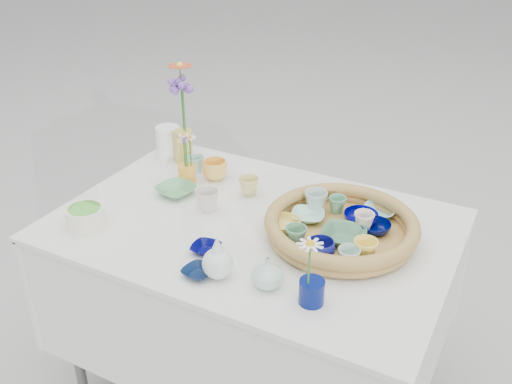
% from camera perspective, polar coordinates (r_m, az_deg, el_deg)
% --- Properties ---
extents(wicker_tray, '(0.47, 0.47, 0.08)m').
position_cam_1_polar(wicker_tray, '(1.77, 8.51, -3.51)').
color(wicker_tray, olive).
rests_on(wicker_tray, display_table).
extents(tray_ceramic_0, '(0.12, 0.12, 0.03)m').
position_cam_1_polar(tray_ceramic_0, '(1.84, 10.43, -2.56)').
color(tray_ceramic_0, '#00006C').
rests_on(tray_ceramic_0, wicker_tray).
extents(tray_ceramic_1, '(0.12, 0.12, 0.03)m').
position_cam_1_polar(tray_ceramic_1, '(1.80, 11.79, -3.48)').
color(tray_ceramic_1, '#010843').
rests_on(tray_ceramic_1, wicker_tray).
extents(tray_ceramic_2, '(0.08, 0.08, 0.07)m').
position_cam_1_polar(tray_ceramic_2, '(1.65, 10.86, -5.75)').
color(tray_ceramic_2, '#F8DB57').
rests_on(tray_ceramic_2, wicker_tray).
extents(tray_ceramic_3, '(0.15, 0.15, 0.03)m').
position_cam_1_polar(tray_ceramic_3, '(1.74, 8.74, -4.36)').
color(tray_ceramic_3, '#407350').
rests_on(tray_ceramic_3, wicker_tray).
extents(tray_ceramic_4, '(0.08, 0.08, 0.06)m').
position_cam_1_polar(tray_ceramic_4, '(1.69, 4.01, -4.43)').
color(tray_ceramic_4, '#5E976D').
rests_on(tray_ceramic_4, wicker_tray).
extents(tray_ceramic_5, '(0.13, 0.13, 0.03)m').
position_cam_1_polar(tray_ceramic_5, '(1.83, 5.21, -2.41)').
color(tray_ceramic_5, '#A0DAC2').
rests_on(tray_ceramic_5, wicker_tray).
extents(tray_ceramic_6, '(0.10, 0.10, 0.07)m').
position_cam_1_polar(tray_ceramic_6, '(1.87, 6.00, -0.94)').
color(tray_ceramic_6, '#AEC8C2').
rests_on(tray_ceramic_6, wicker_tray).
extents(tray_ceramic_7, '(0.07, 0.07, 0.06)m').
position_cam_1_polar(tray_ceramic_7, '(1.79, 10.74, -2.91)').
color(tray_ceramic_7, '#F9E6D0').
rests_on(tray_ceramic_7, wicker_tray).
extents(tray_ceramic_8, '(0.11, 0.11, 0.03)m').
position_cam_1_polar(tray_ceramic_8, '(1.89, 12.26, -1.87)').
color(tray_ceramic_8, '#86C2D7').
rests_on(tray_ceramic_8, wicker_tray).
extents(tray_ceramic_9, '(0.09, 0.09, 0.06)m').
position_cam_1_polar(tray_ceramic_9, '(1.63, 6.48, -5.86)').
color(tray_ceramic_9, navy).
rests_on(tray_ceramic_9, wicker_tray).
extents(tray_ceramic_10, '(0.14, 0.14, 0.03)m').
position_cam_1_polar(tray_ceramic_10, '(1.77, 2.78, -3.33)').
color(tray_ceramic_10, '#EBD157').
rests_on(tray_ceramic_10, wicker_tray).
extents(tray_ceramic_11, '(0.07, 0.07, 0.06)m').
position_cam_1_polar(tray_ceramic_11, '(1.62, 9.26, -6.52)').
color(tray_ceramic_11, '#A3C5B7').
rests_on(tray_ceramic_11, wicker_tray).
extents(tray_ceramic_12, '(0.07, 0.07, 0.05)m').
position_cam_1_polar(tray_ceramic_12, '(1.88, 8.12, -1.25)').
color(tray_ceramic_12, '#62A27B').
rests_on(tray_ceramic_12, wicker_tray).
extents(loose_ceramic_0, '(0.10, 0.10, 0.07)m').
position_cam_1_polar(loose_ceramic_0, '(2.11, -4.13, 2.22)').
color(loose_ceramic_0, '#FBC04D').
rests_on(loose_ceramic_0, display_table).
extents(loose_ceramic_1, '(0.07, 0.07, 0.07)m').
position_cam_1_polar(loose_ceramic_1, '(1.99, -0.72, 0.58)').
color(loose_ceramic_1, '#D7D17C').
rests_on(loose_ceramic_1, display_table).
extents(loose_ceramic_2, '(0.16, 0.16, 0.03)m').
position_cam_1_polar(loose_ceramic_2, '(2.02, -8.01, 0.16)').
color(loose_ceramic_2, '#5CA466').
rests_on(loose_ceramic_2, display_table).
extents(loose_ceramic_3, '(0.09, 0.09, 0.07)m').
position_cam_1_polar(loose_ceramic_3, '(1.91, -4.87, -0.84)').
color(loose_ceramic_3, beige).
rests_on(loose_ceramic_3, display_table).
extents(loose_ceramic_4, '(0.10, 0.10, 0.02)m').
position_cam_1_polar(loose_ceramic_4, '(1.71, -5.02, -5.65)').
color(loose_ceramic_4, '#000149').
rests_on(loose_ceramic_4, display_table).
extents(loose_ceramic_5, '(0.08, 0.08, 0.06)m').
position_cam_1_polar(loose_ceramic_5, '(2.17, -6.06, 2.82)').
color(loose_ceramic_5, '#95C7B3').
rests_on(loose_ceramic_5, display_table).
extents(loose_ceramic_6, '(0.10, 0.10, 0.02)m').
position_cam_1_polar(loose_ceramic_6, '(1.62, -5.81, -7.99)').
color(loose_ceramic_6, '#08183A').
rests_on(loose_ceramic_6, display_table).
extents(fluted_bowl, '(0.13, 0.13, 0.06)m').
position_cam_1_polar(fluted_bowl, '(1.90, -16.67, -2.38)').
color(fluted_bowl, '#EBE7C9').
rests_on(fluted_bowl, display_table).
extents(bud_vase_paleblue, '(0.11, 0.11, 0.14)m').
position_cam_1_polar(bud_vase_paleblue, '(1.57, -3.87, -6.45)').
color(bud_vase_paleblue, silver).
rests_on(bud_vase_paleblue, display_table).
extents(bud_vase_seafoam, '(0.11, 0.11, 0.09)m').
position_cam_1_polar(bud_vase_seafoam, '(1.55, 1.16, -8.01)').
color(bud_vase_seafoam, '#AFD3C2').
rests_on(bud_vase_seafoam, display_table).
extents(bud_vase_cobalt, '(0.08, 0.08, 0.07)m').
position_cam_1_polar(bud_vase_cobalt, '(1.51, 5.58, -9.90)').
color(bud_vase_cobalt, '#041158').
rests_on(bud_vase_cobalt, display_table).
extents(single_daisy, '(0.10, 0.10, 0.14)m').
position_cam_1_polar(single_daisy, '(1.45, 5.34, -7.21)').
color(single_daisy, white).
rests_on(single_daisy, bud_vase_cobalt).
extents(tall_vase_yellow, '(0.09, 0.09, 0.13)m').
position_cam_1_polar(tall_vase_yellow, '(2.24, -7.25, 4.54)').
color(tall_vase_yellow, gold).
rests_on(tall_vase_yellow, display_table).
extents(gerbera, '(0.11, 0.11, 0.27)m').
position_cam_1_polar(gerbera, '(2.18, -7.42, 9.26)').
color(gerbera, '#D64C24').
rests_on(gerbera, tall_vase_yellow).
extents(hydrangea, '(0.07, 0.07, 0.25)m').
position_cam_1_polar(hydrangea, '(2.18, -7.21, 8.16)').
color(hydrangea, '#6740A2').
rests_on(hydrangea, tall_vase_yellow).
extents(white_pitcher, '(0.16, 0.14, 0.13)m').
position_cam_1_polar(white_pitcher, '(2.29, -8.77, 4.94)').
color(white_pitcher, white).
rests_on(white_pitcher, display_table).
extents(daisy_cup, '(0.08, 0.08, 0.07)m').
position_cam_1_polar(daisy_cup, '(2.09, -6.94, 1.78)').
color(daisy_cup, '#FBA631').
rests_on(daisy_cup, display_table).
extents(daisy_posy, '(0.08, 0.08, 0.14)m').
position_cam_1_polar(daisy_posy, '(2.05, -6.88, 4.41)').
color(daisy_posy, silver).
rests_on(daisy_posy, daisy_cup).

